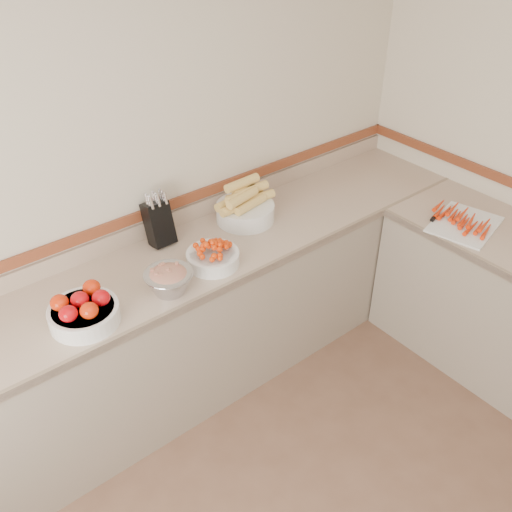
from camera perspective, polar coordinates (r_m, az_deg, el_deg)
back_wall at (r=3.05m, az=-13.00°, el=7.72°), size 4.00×0.00×4.00m
counter_back at (r=3.29m, az=-8.41°, el=-7.45°), size 4.00×0.65×1.08m
knife_block at (r=3.15m, az=-9.72°, el=3.36°), size 0.13×0.16×0.32m
tomato_bowl at (r=2.72m, az=-16.86°, el=-5.29°), size 0.32×0.32×0.16m
cherry_tomato_bowl at (r=2.98m, az=-4.34°, el=0.00°), size 0.28×0.28×0.15m
corn_bowl at (r=3.33m, az=-1.12°, el=4.90°), size 0.38×0.34×0.25m
rhubarb_bowl at (r=2.81m, az=-8.71°, el=-2.38°), size 0.25×0.25×0.14m
cutting_board at (r=3.53m, az=19.98°, el=3.25°), size 0.49×0.43×0.06m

